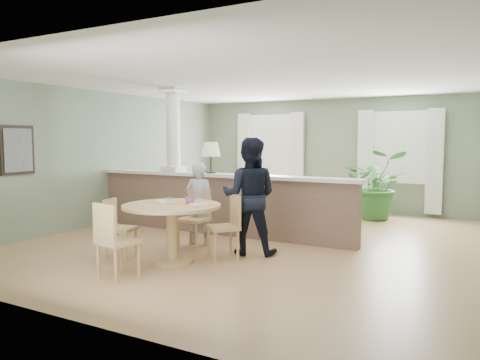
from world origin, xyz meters
The scene contains 12 objects.
ground centered at (0.00, 0.00, 0.00)m, with size 8.00×8.00×0.00m, color tan.
room_shell centered at (-0.03, 0.63, 1.81)m, with size 7.02×8.02×2.71m.
pony_wall centered at (-0.99, 0.20, 0.71)m, with size 5.32×0.38×2.70m.
sofa centered at (-0.56, 1.42, 0.45)m, with size 3.06×1.20×0.89m, color #9C8555.
houseplant centered at (1.28, 3.20, 0.75)m, with size 1.35×1.17×1.50m, color #275C25.
dining_table centered at (-0.39, -1.83, 0.66)m, with size 1.37×1.37×0.93m.
chair_far_boy centered at (-0.66, -0.87, 0.52)m, with size 0.43×0.43×0.94m.
chair_far_man centered at (0.14, -1.21, 0.51)m, with size 0.59×0.59×0.93m.
chair_near centered at (-0.55, -2.83, 0.53)m, with size 0.50×0.50×0.96m.
chair_side centered at (-1.34, -1.94, 0.47)m, with size 0.47×0.47×0.85m.
child_person centered at (-0.67, -0.74, 0.68)m, with size 0.50×0.33×1.36m, color #A1A1A6.
man_person centered at (0.31, -0.85, 0.88)m, with size 0.85×0.67×1.76m, color black.
Camera 1 is at (3.56, -7.02, 1.73)m, focal length 35.00 mm.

